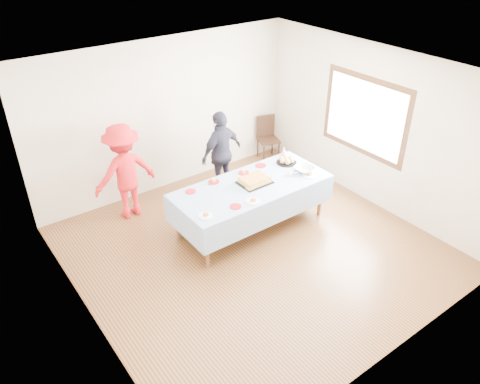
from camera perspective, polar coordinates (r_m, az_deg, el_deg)
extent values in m
plane|color=#4B2A15|center=(7.21, 1.61, -6.90)|extent=(5.00, 5.00, 0.00)
cube|color=beige|center=(8.37, -8.95, 9.16)|extent=(5.00, 0.04, 2.70)
cube|color=beige|center=(5.08, 19.65, -8.56)|extent=(5.00, 0.04, 2.70)
cube|color=beige|center=(5.51, -19.25, -5.06)|extent=(0.04, 5.00, 2.70)
cube|color=beige|center=(8.10, 15.98, 7.53)|extent=(0.04, 5.00, 2.70)
cube|color=white|center=(5.93, 2.01, 14.07)|extent=(5.00, 5.00, 0.04)
cube|color=#472B16|center=(8.13, 14.91, 8.94)|extent=(0.03, 1.75, 1.35)
cylinder|color=brown|center=(6.68, -4.04, -6.57)|extent=(0.06, 0.06, 0.73)
cylinder|color=brown|center=(7.87, 9.76, -0.51)|extent=(0.06, 0.06, 0.73)
cylinder|color=brown|center=(7.27, -7.65, -3.25)|extent=(0.06, 0.06, 0.73)
cylinder|color=brown|center=(8.38, 5.71, 1.92)|extent=(0.06, 0.06, 0.73)
cube|color=brown|center=(7.28, 1.44, 0.69)|extent=(2.40, 1.00, 0.04)
cube|color=silver|center=(7.26, 1.45, 0.86)|extent=(2.50, 1.10, 0.01)
cube|color=black|center=(7.31, 1.80, 1.17)|extent=(0.50, 0.39, 0.01)
cube|color=#E3C656|center=(7.29, 1.80, 1.43)|extent=(0.42, 0.32, 0.06)
cube|color=#A95D27|center=(7.27, 1.81, 1.69)|extent=(0.42, 0.32, 0.01)
cylinder|color=black|center=(7.93, 5.67, 3.61)|extent=(0.34, 0.34, 0.02)
sphere|color=#E3B26E|center=(7.96, 6.18, 4.12)|extent=(0.08, 0.08, 0.08)
sphere|color=#E3B26E|center=(7.98, 5.56, 4.24)|extent=(0.08, 0.08, 0.08)
sphere|color=#E3B26E|center=(7.93, 5.07, 4.06)|extent=(0.08, 0.08, 0.08)
sphere|color=#E3B26E|center=(7.85, 5.19, 3.76)|extent=(0.08, 0.08, 0.08)
sphere|color=#E3B26E|center=(7.83, 5.82, 3.64)|extent=(0.08, 0.08, 0.08)
sphere|color=#E3B26E|center=(7.88, 6.31, 3.82)|extent=(0.08, 0.08, 0.08)
sphere|color=#E3B26E|center=(7.91, 5.69, 3.94)|extent=(0.08, 0.08, 0.08)
imported|color=silver|center=(7.69, 7.91, 2.76)|extent=(0.32, 0.32, 0.08)
cone|color=white|center=(8.13, 5.35, 4.99)|extent=(0.11, 0.11, 0.18)
cylinder|color=red|center=(7.11, -6.06, 0.06)|extent=(0.16, 0.16, 0.01)
cylinder|color=red|center=(7.34, -3.22, 1.28)|extent=(0.17, 0.17, 0.01)
cylinder|color=red|center=(7.58, 0.44, 2.37)|extent=(0.18, 0.18, 0.01)
cylinder|color=red|center=(7.81, 2.54, 3.25)|extent=(0.18, 0.18, 0.01)
cylinder|color=red|center=(6.72, -0.55, -1.76)|extent=(0.17, 0.17, 0.01)
cylinder|color=white|center=(6.54, -4.20, -2.93)|extent=(0.20, 0.20, 0.01)
cylinder|color=white|center=(6.84, 1.62, -1.13)|extent=(0.21, 0.21, 0.01)
cylinder|color=white|center=(7.58, 8.44, 2.01)|extent=(0.22, 0.22, 0.01)
cylinder|color=black|center=(9.49, 2.91, 4.61)|extent=(0.03, 0.03, 0.40)
cylinder|color=black|center=(9.61, 4.75, 4.90)|extent=(0.03, 0.03, 0.40)
cylinder|color=black|center=(9.76, 2.17, 5.43)|extent=(0.03, 0.03, 0.40)
cylinder|color=black|center=(9.88, 3.97, 5.71)|extent=(0.03, 0.03, 0.40)
cube|color=black|center=(9.59, 3.49, 6.33)|extent=(0.48, 0.48, 0.05)
cube|color=black|center=(9.63, 3.13, 8.08)|extent=(0.38, 0.15, 0.46)
imported|color=red|center=(7.58, -3.76, -1.28)|extent=(0.31, 0.25, 0.76)
imported|color=#337226|center=(7.32, -6.48, -2.78)|extent=(0.38, 0.26, 0.76)
imported|color=tan|center=(7.49, -3.69, -1.61)|extent=(0.45, 0.40, 0.79)
imported|color=red|center=(7.77, -13.88, 2.41)|extent=(1.07, 0.63, 1.63)
imported|color=#2A2A3A|center=(8.24, -2.27, 4.77)|extent=(0.96, 0.54, 1.55)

